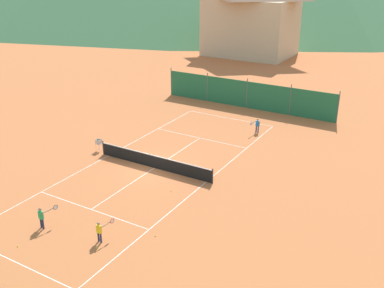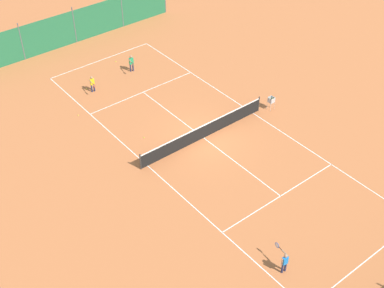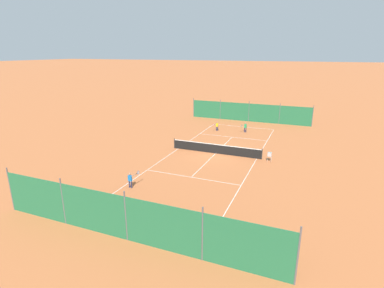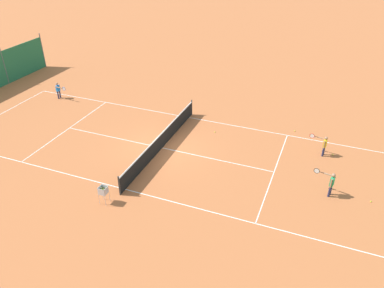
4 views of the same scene
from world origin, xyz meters
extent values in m
plane|color=#BC6638|center=(0.00, 0.00, 0.00)|extent=(600.00, 600.00, 0.00)
cube|color=white|center=(0.00, 11.90, 0.00)|extent=(8.25, 0.05, 0.01)
cube|color=white|center=(0.00, -11.90, 0.00)|extent=(8.25, 0.05, 0.01)
cube|color=white|center=(-4.10, 0.00, 0.00)|extent=(0.05, 23.85, 0.01)
cube|color=white|center=(4.10, 0.00, 0.00)|extent=(0.05, 23.85, 0.01)
cube|color=white|center=(0.00, 6.40, 0.00)|extent=(8.20, 0.05, 0.01)
cube|color=white|center=(0.00, -6.40, 0.00)|extent=(8.20, 0.05, 0.01)
cube|color=white|center=(0.00, 0.00, 0.00)|extent=(0.05, 12.80, 0.01)
cylinder|color=#2D2D2D|center=(-4.55, 0.00, 0.53)|extent=(0.08, 0.08, 1.06)
cylinder|color=#2D2D2D|center=(4.55, 0.00, 0.53)|extent=(0.08, 0.08, 1.06)
cube|color=black|center=(0.00, 0.00, 0.46)|extent=(9.10, 0.02, 0.91)
cube|color=white|center=(0.00, 0.00, 0.93)|extent=(9.10, 0.04, 0.06)
cube|color=#236B42|center=(0.00, -15.50, 1.30)|extent=(17.20, 0.04, 2.60)
cylinder|color=#59595E|center=(-4.30, -15.50, 1.45)|extent=(0.08, 0.08, 2.90)
cylinder|color=#59595E|center=(0.00, -15.50, 1.45)|extent=(0.08, 0.08, 2.90)
cylinder|color=#59595E|center=(4.30, -15.50, 1.45)|extent=(0.08, 0.08, 2.90)
cylinder|color=#23284C|center=(-1.04, -9.16, 0.29)|extent=(0.10, 0.10, 0.59)
cylinder|color=#23284C|center=(-0.85, -9.19, 0.29)|extent=(0.10, 0.10, 0.59)
cube|color=#239E5B|center=(-0.94, -9.18, 0.82)|extent=(0.31, 0.22, 0.46)
sphere|color=#A37556|center=(-0.94, -9.18, 1.17)|extent=(0.18, 0.18, 0.18)
cylinder|color=#A37556|center=(-1.12, -9.14, 0.82)|extent=(0.07, 0.07, 0.46)
cylinder|color=#A37556|center=(-0.72, -8.99, 1.00)|extent=(0.16, 0.46, 0.07)
cylinder|color=black|center=(-0.66, -8.66, 1.00)|extent=(0.07, 0.21, 0.03)
torus|color=black|center=(-0.61, -8.42, 1.00)|extent=(0.08, 0.28, 0.28)
cylinder|color=silver|center=(-0.61, -8.42, 1.00)|extent=(0.05, 0.25, 0.25)
cylinder|color=#23284C|center=(3.56, 9.91, 0.28)|extent=(0.10, 0.10, 0.56)
cylinder|color=#23284C|center=(3.38, 9.93, 0.28)|extent=(0.10, 0.10, 0.56)
cube|color=blue|center=(3.47, 9.92, 0.78)|extent=(0.28, 0.18, 0.43)
sphere|color=#A37556|center=(3.47, 9.92, 1.11)|extent=(0.17, 0.17, 0.17)
cylinder|color=#A37556|center=(3.65, 9.90, 0.78)|extent=(0.06, 0.06, 0.43)
cylinder|color=#A37556|center=(3.28, 9.72, 0.95)|extent=(0.10, 0.44, 0.06)
cylinder|color=black|center=(3.25, 9.40, 0.95)|extent=(0.05, 0.20, 0.03)
torus|color=#1E4CB2|center=(3.23, 9.16, 0.95)|extent=(0.05, 0.28, 0.28)
cylinder|color=silver|center=(3.23, 9.16, 0.95)|extent=(0.03, 0.25, 0.25)
cylinder|color=#23284C|center=(2.49, -8.57, 0.28)|extent=(0.10, 0.10, 0.55)
cylinder|color=#23284C|center=(2.67, -8.59, 0.28)|extent=(0.10, 0.10, 0.55)
cube|color=yellow|center=(2.58, -8.58, 0.77)|extent=(0.29, 0.19, 0.43)
sphere|color=#A37556|center=(2.58, -8.58, 1.09)|extent=(0.17, 0.17, 0.17)
cylinder|color=#A37556|center=(2.41, -8.55, 0.77)|extent=(0.06, 0.06, 0.43)
cylinder|color=#A37556|center=(2.77, -8.39, 0.94)|extent=(0.12, 0.43, 0.06)
cylinder|color=black|center=(2.81, -8.08, 0.94)|extent=(0.05, 0.20, 0.03)
torus|color=red|center=(2.85, -7.84, 0.94)|extent=(0.06, 0.28, 0.28)
cylinder|color=silver|center=(2.85, -7.84, 0.94)|extent=(0.04, 0.25, 0.25)
sphere|color=#CCE033|center=(-0.73, -11.01, 0.03)|extent=(0.07, 0.07, 0.07)
sphere|color=#CCE033|center=(2.82, -2.22, 0.03)|extent=(0.07, 0.07, 0.07)
sphere|color=#CCE033|center=(4.76, -6.74, 0.03)|extent=(0.07, 0.07, 0.07)
sphere|color=#CCE033|center=(2.81, -9.10, 0.03)|extent=(0.07, 0.07, 0.07)
cylinder|color=#B7B7BC|center=(-5.47, 0.20, 0.28)|extent=(0.02, 0.02, 0.55)
cylinder|color=#B7B7BC|center=(-5.13, 0.20, 0.28)|extent=(0.02, 0.02, 0.55)
cylinder|color=#B7B7BC|center=(-5.47, 0.54, 0.28)|extent=(0.02, 0.02, 0.55)
cylinder|color=#B7B7BC|center=(-5.13, 0.54, 0.28)|extent=(0.02, 0.02, 0.55)
cube|color=#B7B7BC|center=(-5.30, 0.37, 0.56)|extent=(0.34, 0.34, 0.02)
cube|color=#B7B7BC|center=(-5.30, 0.20, 0.72)|extent=(0.34, 0.02, 0.34)
cube|color=#B7B7BC|center=(-5.30, 0.54, 0.72)|extent=(0.34, 0.02, 0.34)
cube|color=#B7B7BC|center=(-5.47, 0.37, 0.72)|extent=(0.02, 0.34, 0.34)
cube|color=#B7B7BC|center=(-5.13, 0.37, 0.72)|extent=(0.02, 0.34, 0.34)
sphere|color=#CCE033|center=(-5.36, 0.49, 0.60)|extent=(0.07, 0.07, 0.07)
sphere|color=#CCE033|center=(-5.29, 0.35, 0.60)|extent=(0.07, 0.07, 0.07)
sphere|color=#CCE033|center=(-5.22, 0.32, 0.60)|extent=(0.07, 0.07, 0.07)
sphere|color=#CCE033|center=(-5.30, 0.38, 0.60)|extent=(0.07, 0.07, 0.07)
sphere|color=#CCE033|center=(-5.35, 0.23, 0.60)|extent=(0.07, 0.07, 0.07)
sphere|color=#CCE033|center=(-5.40, 0.41, 0.60)|extent=(0.07, 0.07, 0.07)
sphere|color=#CCE033|center=(-5.38, 0.43, 0.66)|extent=(0.07, 0.07, 0.07)
sphere|color=#CCE033|center=(-5.27, 0.34, 0.66)|extent=(0.07, 0.07, 0.07)
sphere|color=#CCE033|center=(-5.33, 0.35, 0.66)|extent=(0.07, 0.07, 0.07)
sphere|color=#CCE033|center=(-5.17, 0.31, 0.66)|extent=(0.07, 0.07, 0.07)
sphere|color=#CCE033|center=(-5.22, 0.40, 0.66)|extent=(0.07, 0.07, 0.07)
sphere|color=#CCE033|center=(-5.31, 0.49, 0.66)|extent=(0.07, 0.07, 0.07)
sphere|color=#CCE033|center=(-5.28, 0.46, 0.71)|extent=(0.07, 0.07, 0.07)
sphere|color=#CCE033|center=(-5.21, 0.42, 0.71)|extent=(0.07, 0.07, 0.07)
sphere|color=#CCE033|center=(-5.23, 0.31, 0.71)|extent=(0.07, 0.07, 0.07)
sphere|color=#CCE033|center=(-5.28, 0.26, 0.71)|extent=(0.07, 0.07, 0.07)
sphere|color=#CCE033|center=(-5.41, 0.35, 0.71)|extent=(0.07, 0.07, 0.07)
sphere|color=#CCE033|center=(-5.17, 0.27, 0.71)|extent=(0.07, 0.07, 0.07)
camera|label=1|loc=(16.42, -22.82, 13.56)|focal=42.00mm
camera|label=2|loc=(16.33, 19.34, 19.81)|focal=50.00mm
camera|label=3|loc=(-8.48, 27.07, 9.76)|focal=28.00mm
camera|label=4|loc=(-16.21, -8.29, 11.19)|focal=35.00mm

